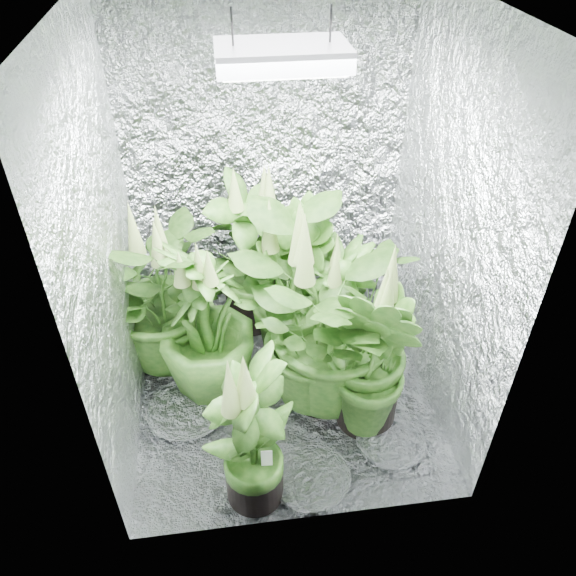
# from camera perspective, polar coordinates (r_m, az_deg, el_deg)

# --- Properties ---
(ground) EXTENTS (1.60, 1.60, 0.00)m
(ground) POSITION_cam_1_polar(r_m,az_deg,el_deg) (3.27, -0.40, -10.10)
(ground) COLOR silver
(ground) RESTS_ON ground
(walls) EXTENTS (1.62, 1.62, 2.00)m
(walls) POSITION_cam_1_polar(r_m,az_deg,el_deg) (2.61, -0.49, 4.73)
(walls) COLOR silver
(walls) RESTS_ON ground
(ceiling) EXTENTS (1.60, 1.60, 0.01)m
(ceiling) POSITION_cam_1_polar(r_m,az_deg,el_deg) (2.23, -0.64, 26.79)
(ceiling) COLOR silver
(ceiling) RESTS_ON walls
(grow_lamp) EXTENTS (0.50, 0.30, 0.22)m
(grow_lamp) POSITION_cam_1_polar(r_m,az_deg,el_deg) (2.27, -0.61, 22.48)
(grow_lamp) COLOR gray
(grow_lamp) RESTS_ON ceiling
(plant_a) EXTENTS (1.11, 1.11, 1.04)m
(plant_a) POSITION_cam_1_polar(r_m,az_deg,el_deg) (3.18, -12.33, -0.61)
(plant_a) COLOR black
(plant_a) RESTS_ON ground
(plant_b) EXTENTS (0.74, 0.74, 1.11)m
(plant_b) POSITION_cam_1_polar(r_m,az_deg,el_deg) (3.39, -4.04, 3.11)
(plant_b) COLOR black
(plant_b) RESTS_ON ground
(plant_c) EXTENTS (0.59, 0.59, 1.09)m
(plant_c) POSITION_cam_1_polar(r_m,az_deg,el_deg) (3.11, 0.31, -0.49)
(plant_c) COLOR black
(plant_c) RESTS_ON ground
(plant_d) EXTENTS (0.70, 0.70, 1.02)m
(plant_d) POSITION_cam_1_polar(r_m,az_deg,el_deg) (2.97, -8.33, -3.73)
(plant_d) COLOR black
(plant_d) RESTS_ON ground
(plant_e) EXTENTS (1.07, 1.07, 1.16)m
(plant_e) POSITION_cam_1_polar(r_m,az_deg,el_deg) (2.84, 3.64, -3.65)
(plant_e) COLOR black
(plant_e) RESTS_ON ground
(plant_f) EXTENTS (0.58, 0.58, 0.98)m
(plant_f) POSITION_cam_1_polar(r_m,az_deg,el_deg) (2.51, -3.69, -14.57)
(plant_f) COLOR black
(plant_f) RESTS_ON ground
(plant_g) EXTENTS (0.68, 0.68, 1.04)m
(plant_g) POSITION_cam_1_polar(r_m,az_deg,el_deg) (2.81, 8.58, -6.93)
(plant_g) COLOR black
(plant_g) RESTS_ON ground
(plant_h) EXTENTS (0.65, 0.65, 0.92)m
(plant_h) POSITION_cam_1_polar(r_m,az_deg,el_deg) (3.12, 4.94, -2.54)
(plant_h) COLOR black
(plant_h) RESTS_ON ground
(circulation_fan) EXTENTS (0.17, 0.33, 0.38)m
(circulation_fan) POSITION_cam_1_polar(r_m,az_deg,el_deg) (3.69, 7.41, -0.35)
(circulation_fan) COLOR black
(circulation_fan) RESTS_ON ground
(plant_label) EXTENTS (0.05, 0.03, 0.08)m
(plant_label) POSITION_cam_1_polar(r_m,az_deg,el_deg) (2.61, -2.17, -16.89)
(plant_label) COLOR white
(plant_label) RESTS_ON plant_f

